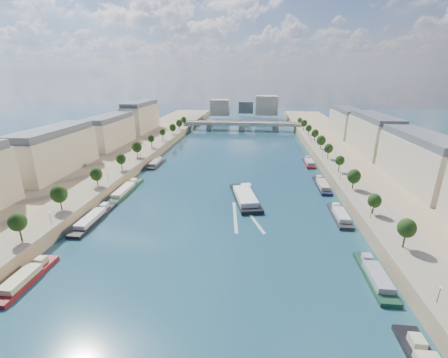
# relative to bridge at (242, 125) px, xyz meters

# --- Properties ---
(ground) EXTENTS (700.00, 700.00, 0.00)m
(ground) POSITION_rel_bridge_xyz_m (0.00, -138.08, -5.08)
(ground) COLOR #0C2637
(ground) RESTS_ON ground
(quay_left) EXTENTS (44.00, 520.00, 5.00)m
(quay_left) POSITION_rel_bridge_xyz_m (-72.00, -138.08, -2.58)
(quay_left) COLOR #9E8460
(quay_left) RESTS_ON ground
(quay_right) EXTENTS (44.00, 520.00, 5.00)m
(quay_right) POSITION_rel_bridge_xyz_m (72.00, -138.08, -2.58)
(quay_right) COLOR #9E8460
(quay_right) RESTS_ON ground
(pave_left) EXTENTS (14.00, 520.00, 0.10)m
(pave_left) POSITION_rel_bridge_xyz_m (-57.00, -138.08, -0.03)
(pave_left) COLOR gray
(pave_left) RESTS_ON quay_left
(pave_right) EXTENTS (14.00, 520.00, 0.10)m
(pave_right) POSITION_rel_bridge_xyz_m (57.00, -138.08, -0.03)
(pave_right) COLOR gray
(pave_right) RESTS_ON quay_right
(trees_left) EXTENTS (4.80, 268.80, 8.26)m
(trees_left) POSITION_rel_bridge_xyz_m (-55.00, -136.08, 5.39)
(trees_left) COLOR #382B1E
(trees_left) RESTS_ON ground
(trees_right) EXTENTS (4.80, 268.80, 8.26)m
(trees_right) POSITION_rel_bridge_xyz_m (55.00, -128.08, 5.39)
(trees_right) COLOR #382B1E
(trees_right) RESTS_ON ground
(lamps_left) EXTENTS (0.36, 200.36, 4.28)m
(lamps_left) POSITION_rel_bridge_xyz_m (-52.50, -148.08, 2.70)
(lamps_left) COLOR black
(lamps_left) RESTS_ON ground
(lamps_right) EXTENTS (0.36, 200.36, 4.28)m
(lamps_right) POSITION_rel_bridge_xyz_m (52.50, -133.08, 2.70)
(lamps_right) COLOR black
(lamps_right) RESTS_ON ground
(buildings_left) EXTENTS (16.00, 226.00, 23.20)m
(buildings_left) POSITION_rel_bridge_xyz_m (-85.00, -126.08, 11.37)
(buildings_left) COLOR #BEB492
(buildings_left) RESTS_ON ground
(buildings_right) EXTENTS (16.00, 226.00, 23.20)m
(buildings_right) POSITION_rel_bridge_xyz_m (85.00, -126.08, 11.37)
(buildings_right) COLOR #BEB492
(buildings_right) RESTS_ON ground
(skyline) EXTENTS (79.00, 42.00, 22.00)m
(skyline) POSITION_rel_bridge_xyz_m (3.19, 81.45, 9.57)
(skyline) COLOR #BEB492
(skyline) RESTS_ON ground
(bridge) EXTENTS (112.00, 12.00, 8.15)m
(bridge) POSITION_rel_bridge_xyz_m (0.00, 0.00, 0.00)
(bridge) COLOR #C1B79E
(bridge) RESTS_ON ground
(tour_barge) EXTENTS (15.73, 32.36, 4.23)m
(tour_barge) POSITION_rel_bridge_xyz_m (9.39, -169.78, -3.84)
(tour_barge) COLOR black
(tour_barge) RESTS_ON ground
(wake) EXTENTS (13.41, 25.98, 0.04)m
(wake) POSITION_rel_bridge_xyz_m (9.39, -186.30, -5.06)
(wake) COLOR silver
(wake) RESTS_ON ground
(moored_barges_left) EXTENTS (5.00, 158.49, 3.60)m
(moored_barges_left) POSITION_rel_bridge_xyz_m (-45.50, -193.25, -4.24)
(moored_barges_left) COLOR #181F35
(moored_barges_left) RESTS_ON ground
(moored_barges_right) EXTENTS (5.00, 159.55, 3.60)m
(moored_barges_right) POSITION_rel_bridge_xyz_m (45.50, -184.12, -4.24)
(moored_barges_right) COLOR black
(moored_barges_right) RESTS_ON ground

